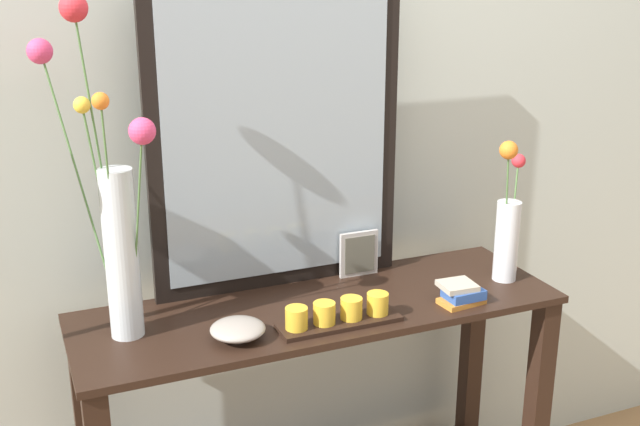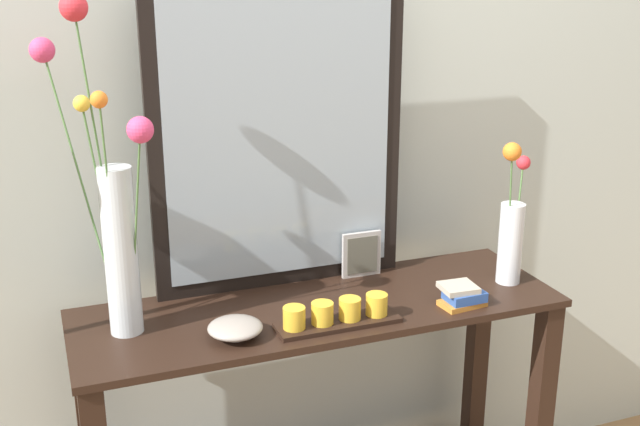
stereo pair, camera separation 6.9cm
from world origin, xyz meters
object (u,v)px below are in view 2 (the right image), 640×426
at_px(vase_right, 511,230).
at_px(decorative_bowl, 235,328).
at_px(console_table, 320,415).
at_px(picture_frame_small, 361,254).
at_px(book_stack, 462,296).
at_px(candle_tray, 336,315).
at_px(tall_vase_left, 113,212).
at_px(mirror_leaning, 279,137).

bearing_deg(vase_right, decorative_bowl, -175.51).
bearing_deg(console_table, picture_frame_small, 38.63).
relative_size(vase_right, book_stack, 3.34).
height_order(vase_right, candle_tray, vase_right).
bearing_deg(console_table, tall_vase_left, 176.72).
bearing_deg(picture_frame_small, mirror_leaning, 171.90).
bearing_deg(vase_right, tall_vase_left, 176.28).
distance_m(tall_vase_left, decorative_bowl, 0.40).
height_order(tall_vase_left, picture_frame_small, tall_vase_left).
distance_m(tall_vase_left, vase_right, 1.08).
distance_m(mirror_leaning, vase_right, 0.70).
bearing_deg(decorative_bowl, mirror_leaning, 53.48).
bearing_deg(candle_tray, book_stack, -0.96).
distance_m(mirror_leaning, tall_vase_left, 0.50).
bearing_deg(book_stack, decorative_bowl, 177.22).
relative_size(vase_right, decorative_bowl, 3.06).
distance_m(candle_tray, picture_frame_small, 0.33).
xyz_separation_m(decorative_bowl, book_stack, (0.61, -0.03, 0.00)).
height_order(tall_vase_left, book_stack, tall_vase_left).
relative_size(console_table, decorative_bowl, 9.63).
bearing_deg(decorative_bowl, book_stack, -2.78).
distance_m(tall_vase_left, picture_frame_small, 0.74).
relative_size(vase_right, candle_tray, 1.30).
relative_size(decorative_bowl, book_stack, 1.09).
bearing_deg(decorative_bowl, console_table, 21.90).
bearing_deg(candle_tray, picture_frame_small, 55.59).
bearing_deg(mirror_leaning, decorative_bowl, -126.52).
bearing_deg(picture_frame_small, vase_right, -26.47).
bearing_deg(mirror_leaning, tall_vase_left, -161.98).
bearing_deg(picture_frame_small, book_stack, -58.68).
distance_m(decorative_bowl, book_stack, 0.61).
xyz_separation_m(console_table, decorative_bowl, (-0.26, -0.10, 0.36)).
bearing_deg(tall_vase_left, decorative_bowl, -27.97).
xyz_separation_m(tall_vase_left, picture_frame_small, (0.69, 0.12, -0.24)).
bearing_deg(decorative_bowl, candle_tray, -5.34).
distance_m(tall_vase_left, book_stack, 0.92).
xyz_separation_m(tall_vase_left, decorative_bowl, (0.25, -0.13, -0.28)).
distance_m(console_table, mirror_leaning, 0.78).
bearing_deg(console_table, book_stack, -20.77).
bearing_deg(picture_frame_small, candle_tray, -124.41).
relative_size(console_table, vase_right, 3.15).
height_order(picture_frame_small, decorative_bowl, picture_frame_small).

